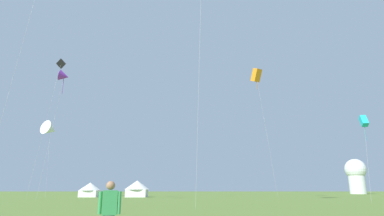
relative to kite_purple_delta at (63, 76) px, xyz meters
The scene contains 8 objects.
kite_purple_delta is the anchor object (origin of this frame).
kite_black_diamond 9.86m from the kite_purple_delta, 118.91° to the left, with size 3.34×2.15×24.72m.
kite_orange_box 33.17m from the kite_purple_delta, 15.18° to the left, with size 3.34×2.37×23.26m.
kite_cyan_box 43.28m from the kite_purple_delta, ahead, with size 1.37×1.55×10.74m.
kite_white_delta 20.44m from the kite_purple_delta, 117.82° to the left, with size 4.05×4.52×15.14m.
festival_tent_left 23.81m from the kite_purple_delta, 89.39° to the left, with size 4.19×4.19×2.72m.
festival_tent_center 25.41m from the kite_purple_delta, 60.85° to the left, with size 4.79×4.79×3.12m.
observatory_dome 91.23m from the kite_purple_delta, 37.43° to the left, with size 6.40×6.40×10.80m.
Camera 1 is at (-0.14, -4.15, 1.53)m, focal length 29.25 mm.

